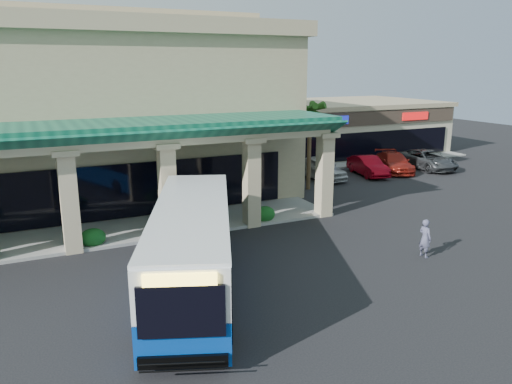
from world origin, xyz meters
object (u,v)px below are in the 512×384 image
transit_bus (192,249)px  car_silver (320,168)px  pedestrian (425,238)px  car_gray (427,160)px  car_white (368,166)px  car_red (394,162)px

transit_bus → car_silver: transit_bus is taller
pedestrian → transit_bus: bearing=79.9°
car_gray → transit_bus: bearing=-147.6°
car_silver → car_white: size_ratio=1.08×
pedestrian → car_gray: size_ratio=0.31×
car_red → transit_bus: bearing=-124.8°
transit_bus → car_silver: (14.81, 14.41, -0.81)m
pedestrian → car_silver: 16.15m
transit_bus → car_gray: 28.45m
transit_bus → car_white: (18.82, 13.88, -0.90)m
pedestrian → car_silver: bearing=-19.7°
car_white → transit_bus: bearing=-133.0°
pedestrian → car_white: pedestrian is taller
transit_bus → car_red: (21.62, 14.14, -0.89)m
transit_bus → car_silver: size_ratio=2.40×
transit_bus → car_gray: (24.83, 13.86, -0.87)m
car_silver → car_red: bearing=-4.4°
pedestrian → car_white: (8.42, 15.00, -0.12)m
pedestrian → car_gray: bearing=-47.8°
car_silver → car_white: bearing=-9.7°
car_silver → car_white: car_silver is taller
car_silver → car_gray: size_ratio=0.88×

